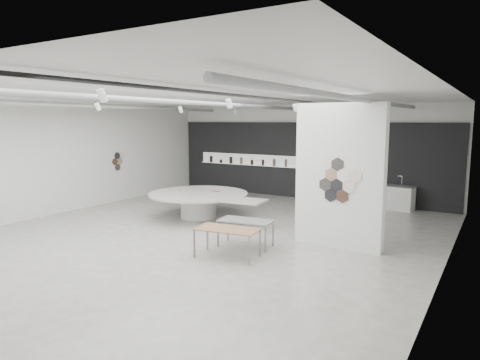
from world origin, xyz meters
The scene contains 7 objects.
room centered at (-0.09, 0.00, 2.07)m, with size 12.02×14.02×3.82m.
back_wall_display centered at (-0.08, 6.93, 1.54)m, with size 11.80×0.27×3.10m.
partition_column centered at (3.50, 1.00, 1.80)m, with size 2.20×0.38×3.60m.
display_island centered at (-1.45, 1.83, 0.54)m, with size 4.34×3.49×0.83m.
sample_table_wood centered at (1.57, -1.14, 0.63)m, with size 1.55×0.93×0.68m.
sample_table_stone centered at (1.50, -0.19, 0.63)m, with size 1.43×0.87×0.69m.
kitchen_counter centered at (3.62, 6.53, 0.44)m, with size 1.61×0.80×1.22m.
Camera 1 is at (6.88, -9.22, 3.17)m, focal length 32.00 mm.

